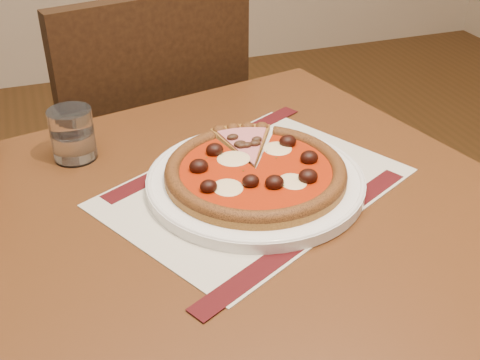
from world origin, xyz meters
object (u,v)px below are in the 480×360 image
chair_far (144,149)px  plate (255,182)px  pizza (256,171)px  water_glass (73,134)px  table (244,256)px

chair_far → plate: (0.08, -0.57, 0.23)m
chair_far → pizza: 0.63m
water_glass → chair_far: bearing=65.0°
table → water_glass: size_ratio=10.79×
table → chair_far: (-0.05, 0.61, -0.11)m
water_glass → plate: bearing=-36.9°
pizza → water_glass: 0.32m
chair_far → table: bearing=81.1°
table → pizza: pizza is taller
pizza → water_glass: size_ratio=3.19×
chair_far → water_glass: 0.49m
pizza → water_glass: (-0.25, 0.19, 0.01)m
pizza → water_glass: bearing=143.1°
table → chair_far: chair_far is taller
pizza → plate: bearing=82.1°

